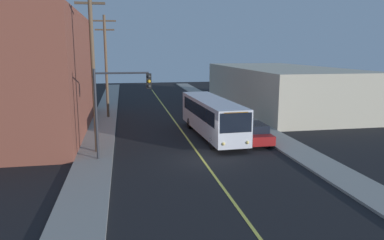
% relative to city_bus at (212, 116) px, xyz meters
% --- Properties ---
extents(ground_plane, '(120.00, 120.00, 0.00)m').
position_rel_city_bus_xyz_m(ground_plane, '(-2.20, -6.54, -1.82)').
color(ground_plane, black).
extents(sidewalk_left, '(2.50, 90.00, 0.15)m').
position_rel_city_bus_xyz_m(sidewalk_left, '(-9.45, 3.46, -1.74)').
color(sidewalk_left, gray).
rests_on(sidewalk_left, ground).
extents(sidewalk_right, '(2.50, 90.00, 0.15)m').
position_rel_city_bus_xyz_m(sidewalk_right, '(5.05, 3.46, -1.74)').
color(sidewalk_right, gray).
rests_on(sidewalk_right, ground).
extents(lane_stripe_center, '(0.16, 60.00, 0.01)m').
position_rel_city_bus_xyz_m(lane_stripe_center, '(-2.20, 8.46, -1.81)').
color(lane_stripe_center, '#D8CC4C').
rests_on(lane_stripe_center, ground).
extents(building_left_brick, '(10.00, 22.31, 10.40)m').
position_rel_city_bus_xyz_m(building_left_brick, '(-15.69, 5.27, 3.38)').
color(building_left_brick, brown).
rests_on(building_left_brick, ground).
extents(building_right_warehouse, '(12.00, 27.04, 5.18)m').
position_rel_city_bus_xyz_m(building_right_warehouse, '(12.29, 14.08, 0.77)').
color(building_right_warehouse, beige).
rests_on(building_right_warehouse, ground).
extents(city_bus, '(3.10, 12.24, 3.20)m').
position_rel_city_bus_xyz_m(city_bus, '(0.00, 0.00, 0.00)').
color(city_bus, silver).
rests_on(city_bus, ground).
extents(parked_car_red, '(1.83, 4.40, 1.62)m').
position_rel_city_bus_xyz_m(parked_car_red, '(2.75, -2.99, -0.98)').
color(parked_car_red, maroon).
rests_on(parked_car_red, ground).
extents(parked_car_black, '(1.87, 4.42, 1.62)m').
position_rel_city_bus_xyz_m(parked_car_black, '(2.72, 3.07, -0.98)').
color(parked_car_black, black).
rests_on(parked_car_black, ground).
extents(utility_pole_near, '(2.40, 0.28, 11.75)m').
position_rel_city_bus_xyz_m(utility_pole_near, '(-9.34, -3.66, 4.74)').
color(utility_pole_near, brown).
rests_on(utility_pole_near, sidewalk_left).
extents(utility_pole_mid, '(2.40, 0.28, 10.75)m').
position_rel_city_bus_xyz_m(utility_pole_mid, '(-9.08, 10.38, 4.22)').
color(utility_pole_mid, brown).
rests_on(utility_pole_mid, sidewalk_left).
extents(traffic_signal_left_corner, '(3.75, 0.48, 6.00)m').
position_rel_city_bus_xyz_m(traffic_signal_left_corner, '(-7.61, -5.51, 2.49)').
color(traffic_signal_left_corner, '#2D2D33').
rests_on(traffic_signal_left_corner, sidewalk_left).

